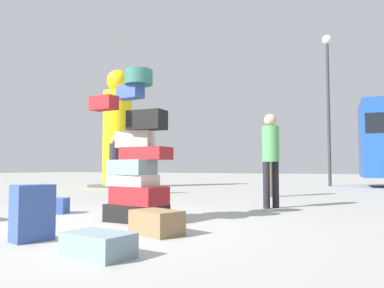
{
  "coord_description": "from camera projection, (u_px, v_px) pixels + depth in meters",
  "views": [
    {
      "loc": [
        3.08,
        -3.77,
        0.72
      ],
      "look_at": [
        0.17,
        2.12,
        1.12
      ],
      "focal_mm": 35.88,
      "sensor_mm": 36.0,
      "label": 1
    }
  ],
  "objects": [
    {
      "name": "lamp_post",
      "position": [
        328.0,
        86.0,
        14.76
      ],
      "size": [
        0.36,
        0.36,
        5.85
      ],
      "color": "#333338",
      "rests_on": "ground"
    },
    {
      "name": "ground_plane",
      "position": [
        103.0,
        226.0,
        4.7
      ],
      "size": [
        80.0,
        80.0,
        0.0
      ],
      "primitive_type": "plane",
      "color": "#9E9E99"
    },
    {
      "name": "suitcase_brown_behind_tower",
      "position": [
        157.0,
        222.0,
        4.1
      ],
      "size": [
        0.62,
        0.51,
        0.26
      ],
      "primitive_type": "cube",
      "rotation": [
        0.0,
        0.0,
        -0.33
      ],
      "color": "olive",
      "rests_on": "ground"
    },
    {
      "name": "person_passerby_in_red",
      "position": [
        272.0,
        156.0,
        9.43
      ],
      "size": [
        0.3,
        0.33,
        1.65
      ],
      "rotation": [
        0.0,
        0.0,
        -1.82
      ],
      "color": "brown",
      "rests_on": "ground"
    },
    {
      "name": "suitcase_navy_left_side",
      "position": [
        33.0,
        213.0,
        3.75
      ],
      "size": [
        0.32,
        0.42,
        0.55
      ],
      "primitive_type": "cube",
      "rotation": [
        0.0,
        0.0,
        -0.28
      ],
      "color": "#334F99",
      "rests_on": "ground"
    },
    {
      "name": "person_bearded_onlooker",
      "position": [
        271.0,
        152.0,
        6.78
      ],
      "size": [
        0.3,
        0.31,
        1.67
      ],
      "rotation": [
        0.0,
        0.0,
        -2.11
      ],
      "color": "black",
      "rests_on": "ground"
    },
    {
      "name": "person_tourist_with_camera",
      "position": [
        115.0,
        159.0,
        10.0
      ],
      "size": [
        0.3,
        0.3,
        1.56
      ],
      "rotation": [
        0.0,
        0.0,
        -0.78
      ],
      "color": "black",
      "rests_on": "ground"
    },
    {
      "name": "yellow_dummy_statue",
      "position": [
        117.0,
        134.0,
        14.06
      ],
      "size": [
        1.47,
        1.47,
        4.32
      ],
      "color": "yellow",
      "rests_on": "ground"
    },
    {
      "name": "suitcase_navy_white_trunk",
      "position": [
        42.0,
        206.0,
        5.98
      ],
      "size": [
        0.82,
        0.56,
        0.24
      ],
      "primitive_type": "cube",
      "rotation": [
        0.0,
        0.0,
        0.39
      ],
      "color": "#334F99",
      "rests_on": "ground"
    },
    {
      "name": "suitcase_tower",
      "position": [
        137.0,
        164.0,
        5.1
      ],
      "size": [
        0.97,
        0.66,
        2.04
      ],
      "color": "black",
      "rests_on": "ground"
    },
    {
      "name": "suitcase_slate_right_side",
      "position": [
        98.0,
        245.0,
        3.08
      ],
      "size": [
        0.6,
        0.43,
        0.19
      ],
      "primitive_type": "cube",
      "rotation": [
        0.0,
        0.0,
        -0.16
      ],
      "color": "gray",
      "rests_on": "ground"
    }
  ]
}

